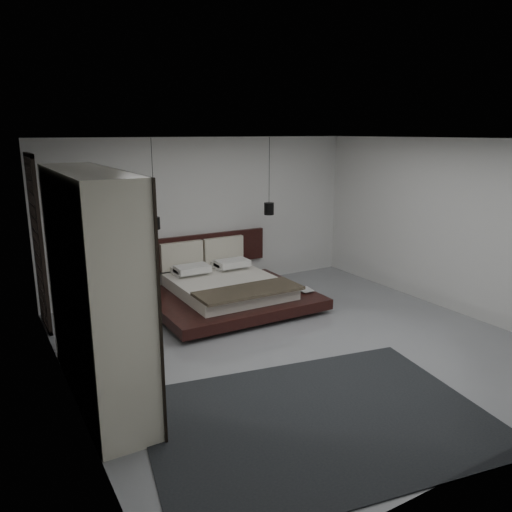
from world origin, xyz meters
TOP-DOWN VIEW (x-y plane):
  - floor at (0.00, 0.00)m, footprint 6.00×6.00m
  - ceiling at (0.00, 0.00)m, footprint 6.00×6.00m
  - wall_back at (0.00, 3.00)m, footprint 6.00×0.00m
  - wall_front at (0.00, -3.00)m, footprint 6.00×0.00m
  - wall_left at (-3.00, 0.00)m, footprint 0.00×6.00m
  - wall_right at (3.00, 0.00)m, footprint 0.00×6.00m
  - lattice_screen at (-2.95, 2.45)m, footprint 0.05×0.90m
  - bed at (-0.13, 1.91)m, footprint 2.62×2.32m
  - book_lower at (0.95, 1.28)m, footprint 0.21×0.28m
  - book_upper at (0.93, 1.25)m, footprint 0.24×0.30m
  - pendant_left at (-1.20, 2.31)m, footprint 0.16×0.16m
  - pendant_right at (0.95, 2.31)m, footprint 0.18×0.18m
  - wardrobe at (-2.70, -0.02)m, footprint 0.61×2.57m
  - rug at (-0.90, -1.70)m, footprint 3.84×3.04m

SIDE VIEW (x-z plane):
  - floor at x=0.00m, z-range 0.00..0.00m
  - rug at x=-0.90m, z-range 0.00..0.01m
  - book_lower at x=0.95m, z-range 0.24..0.27m
  - bed at x=-0.13m, z-range -0.25..0.80m
  - book_upper at x=0.93m, z-range 0.27..0.29m
  - wardrobe at x=-2.70m, z-range 0.00..2.52m
  - lattice_screen at x=-2.95m, z-range 0.00..2.60m
  - wall_back at x=0.00m, z-range -1.60..4.40m
  - wall_front at x=0.00m, z-range -1.60..4.40m
  - wall_left at x=-3.00m, z-range -1.60..4.40m
  - wall_right at x=3.00m, z-range -1.60..4.40m
  - pendant_left at x=-1.20m, z-range 0.75..2.19m
  - pendant_right at x=0.95m, z-range 0.85..2.22m
  - ceiling at x=0.00m, z-range 2.80..2.80m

